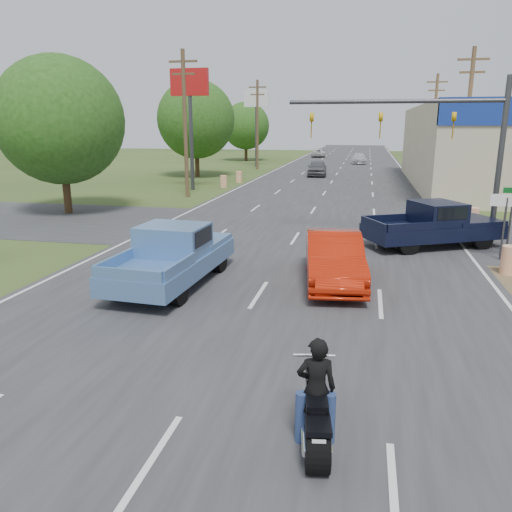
% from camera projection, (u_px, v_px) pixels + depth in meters
% --- Properties ---
extents(ground, '(200.00, 200.00, 0.00)m').
position_uv_depth(ground, '(150.00, 464.00, 7.61)').
color(ground, '#30431B').
rests_on(ground, ground).
extents(main_road, '(15.00, 180.00, 0.02)m').
position_uv_depth(main_road, '(332.00, 182.00, 45.41)').
color(main_road, '#2D2D30').
rests_on(main_road, ground).
extents(cross_road, '(120.00, 10.00, 0.02)m').
position_uv_depth(cross_road, '(301.00, 230.00, 24.62)').
color(cross_road, '#2D2D30').
rests_on(cross_road, ground).
extents(utility_pole_2, '(2.00, 0.28, 10.00)m').
position_uv_depth(utility_pole_2, '(467.00, 121.00, 33.61)').
color(utility_pole_2, '#4C3823').
rests_on(utility_pole_2, ground).
extents(utility_pole_3, '(2.00, 0.28, 10.00)m').
position_uv_depth(utility_pole_3, '(434.00, 122.00, 50.62)').
color(utility_pole_3, '#4C3823').
rests_on(utility_pole_3, ground).
extents(utility_pole_5, '(2.00, 0.28, 10.00)m').
position_uv_depth(utility_pole_5, '(185.00, 121.00, 34.68)').
color(utility_pole_5, '#4C3823').
rests_on(utility_pole_5, ground).
extents(utility_pole_6, '(2.00, 0.28, 10.00)m').
position_uv_depth(utility_pole_6, '(257.00, 123.00, 57.36)').
color(utility_pole_6, '#4C3823').
rests_on(utility_pole_6, ground).
extents(tree_0, '(7.14, 7.14, 8.84)m').
position_uv_depth(tree_0, '(60.00, 121.00, 28.06)').
color(tree_0, '#422D19').
rests_on(tree_0, ground).
extents(tree_1, '(7.56, 7.56, 9.36)m').
position_uv_depth(tree_1, '(196.00, 119.00, 48.67)').
color(tree_1, '#422D19').
rests_on(tree_1, ground).
extents(tree_2, '(6.72, 6.72, 8.32)m').
position_uv_depth(tree_2, '(246.00, 126.00, 71.66)').
color(tree_2, '#422D19').
rests_on(tree_2, ground).
extents(tree_4, '(9.24, 9.24, 11.44)m').
position_uv_depth(tree_4, '(33.00, 115.00, 88.08)').
color(tree_4, '#422D19').
rests_on(tree_4, ground).
extents(tree_6, '(8.82, 8.82, 10.92)m').
position_uv_depth(tree_6, '(204.00, 118.00, 101.92)').
color(tree_6, '#422D19').
rests_on(tree_6, ground).
extents(barrel_0, '(0.56, 0.56, 1.00)m').
position_uv_depth(barrel_0, '(510.00, 260.00, 17.18)').
color(barrel_0, orange).
rests_on(barrel_0, ground).
extents(barrel_1, '(0.56, 0.56, 1.00)m').
position_uv_depth(barrel_1, '(473.00, 218.00, 25.13)').
color(barrel_1, orange).
rests_on(barrel_1, ground).
extents(barrel_2, '(0.56, 0.56, 1.00)m').
position_uv_depth(barrel_2, '(224.00, 181.00, 41.37)').
color(barrel_2, orange).
rests_on(barrel_2, ground).
extents(barrel_3, '(0.56, 0.56, 1.00)m').
position_uv_depth(barrel_3, '(239.00, 177.00, 45.09)').
color(barrel_3, orange).
rests_on(barrel_3, ground).
extents(pole_sign_left_near, '(3.00, 0.35, 9.20)m').
position_uv_depth(pole_sign_left_near, '(190.00, 96.00, 38.20)').
color(pole_sign_left_near, '#3F3F44').
rests_on(pole_sign_left_near, ground).
extents(pole_sign_left_far, '(3.00, 0.35, 9.20)m').
position_uv_depth(pole_sign_left_far, '(256.00, 107.00, 60.88)').
color(pole_sign_left_far, '#3F3F44').
rests_on(pole_sign_left_far, ground).
extents(lane_sign, '(1.20, 0.08, 2.52)m').
position_uv_depth(lane_sign, '(506.00, 211.00, 18.67)').
color(lane_sign, '#3F3F44').
rests_on(lane_sign, ground).
extents(street_name_sign, '(0.80, 0.08, 2.61)m').
position_uv_depth(street_name_sign, '(511.00, 213.00, 20.04)').
color(street_name_sign, '#3F3F44').
rests_on(street_name_sign, ground).
extents(signal_mast, '(9.12, 0.40, 7.00)m').
position_uv_depth(signal_mast, '(436.00, 130.00, 21.26)').
color(signal_mast, '#3F3F44').
rests_on(signal_mast, ground).
extents(red_convertible, '(2.39, 5.16, 1.64)m').
position_uv_depth(red_convertible, '(334.00, 259.00, 16.11)').
color(red_convertible, '#B61D08').
rests_on(red_convertible, ground).
extents(motorcycle, '(0.81, 2.36, 1.20)m').
position_uv_depth(motorcycle, '(316.00, 415.00, 7.94)').
color(motorcycle, black).
rests_on(motorcycle, ground).
extents(rider, '(0.69, 0.51, 1.73)m').
position_uv_depth(rider, '(316.00, 394.00, 7.92)').
color(rider, black).
rests_on(rider, ground).
extents(blue_pickup, '(2.57, 5.96, 1.94)m').
position_uv_depth(blue_pickup, '(174.00, 254.00, 16.10)').
color(blue_pickup, black).
rests_on(blue_pickup, ground).
extents(navy_pickup, '(6.13, 4.61, 1.91)m').
position_uv_depth(navy_pickup, '(437.00, 224.00, 21.03)').
color(navy_pickup, black).
rests_on(navy_pickup, ground).
extents(distant_car_grey, '(2.18, 4.77, 1.59)m').
position_uv_depth(distant_car_grey, '(317.00, 168.00, 50.69)').
color(distant_car_grey, '#545458').
rests_on(distant_car_grey, ground).
extents(distant_car_silver, '(2.01, 4.82, 1.39)m').
position_uv_depth(distant_car_silver, '(359.00, 158.00, 67.40)').
color(distant_car_silver, silver).
rests_on(distant_car_silver, ground).
extents(distant_car_white, '(2.42, 4.80, 1.30)m').
position_uv_depth(distant_car_white, '(319.00, 153.00, 80.96)').
color(distant_car_white, '#BCBCBC').
rests_on(distant_car_white, ground).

